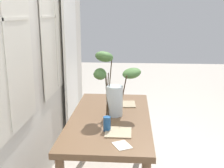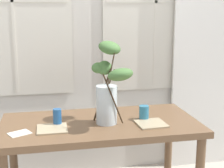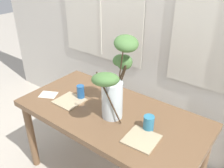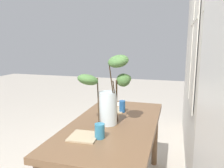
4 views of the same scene
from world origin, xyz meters
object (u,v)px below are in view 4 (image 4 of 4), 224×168
at_px(vase_with_branches, 109,93).
at_px(drinking_glass_blue_left, 122,106).
at_px(drinking_glass_blue_right, 100,131).
at_px(plate_square_left, 114,110).
at_px(plate_square_right, 84,136).
at_px(dining_table, 114,132).

bearing_deg(vase_with_branches, drinking_glass_blue_left, 176.28).
xyz_separation_m(drinking_glass_blue_right, plate_square_left, (-0.70, -0.08, -0.05)).
xyz_separation_m(drinking_glass_blue_right, plate_square_right, (0.02, -0.12, -0.05)).
height_order(vase_with_branches, drinking_glass_blue_left, vase_with_branches).
height_order(drinking_glass_blue_left, plate_square_left, drinking_glass_blue_left).
height_order(dining_table, drinking_glass_blue_left, drinking_glass_blue_left).
bearing_deg(drinking_glass_blue_left, plate_square_left, -114.47).
xyz_separation_m(dining_table, vase_with_branches, (0.06, -0.03, 0.37)).
relative_size(dining_table, plate_square_left, 6.98).
height_order(dining_table, vase_with_branches, vase_with_branches).
relative_size(vase_with_branches, plate_square_right, 2.98).
bearing_deg(drinking_glass_blue_left, plate_square_right, -10.75).
distance_m(drinking_glass_blue_right, plate_square_right, 0.13).
bearing_deg(plate_square_left, vase_with_branches, 9.10).
xyz_separation_m(drinking_glass_blue_left, plate_square_right, (0.68, -0.13, -0.05)).
relative_size(drinking_glass_blue_left, drinking_glass_blue_right, 1.09).
relative_size(dining_table, drinking_glass_blue_left, 12.35).
xyz_separation_m(vase_with_branches, drinking_glass_blue_right, (0.28, 0.02, -0.22)).
height_order(plate_square_left, plate_square_right, plate_square_right).
distance_m(drinking_glass_blue_left, drinking_glass_blue_right, 0.66).
bearing_deg(plate_square_right, dining_table, 159.80).
height_order(drinking_glass_blue_left, drinking_glass_blue_right, drinking_glass_blue_left).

